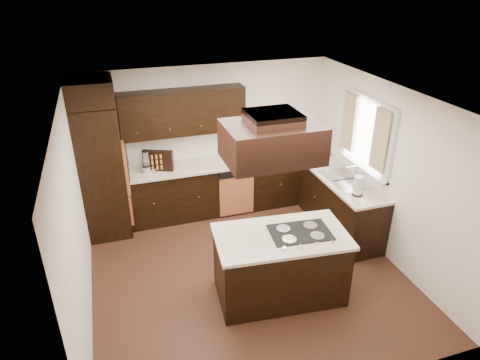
% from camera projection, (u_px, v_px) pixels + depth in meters
% --- Properties ---
extents(floor, '(4.20, 4.20, 0.02)m').
position_uv_depth(floor, '(246.00, 272.00, 6.09)').
color(floor, brown).
rests_on(floor, ground).
extents(ceiling, '(4.20, 4.20, 0.02)m').
position_uv_depth(ceiling, '(248.00, 98.00, 4.96)').
color(ceiling, white).
rests_on(ceiling, ground).
extents(wall_back, '(4.20, 0.02, 2.50)m').
position_uv_depth(wall_back, '(208.00, 138.00, 7.32)').
color(wall_back, white).
rests_on(wall_back, ground).
extents(wall_front, '(4.20, 0.02, 2.50)m').
position_uv_depth(wall_front, '(324.00, 303.00, 3.73)').
color(wall_front, white).
rests_on(wall_front, ground).
extents(wall_left, '(0.02, 4.20, 2.50)m').
position_uv_depth(wall_left, '(74.00, 220.00, 4.95)').
color(wall_left, white).
rests_on(wall_left, ground).
extents(wall_right, '(0.02, 4.20, 2.50)m').
position_uv_depth(wall_right, '(387.00, 172.00, 6.10)').
color(wall_right, white).
rests_on(wall_right, ground).
extents(oven_column, '(0.65, 0.75, 2.12)m').
position_uv_depth(oven_column, '(102.00, 171.00, 6.57)').
color(oven_column, black).
rests_on(oven_column, floor).
extents(wall_oven_face, '(0.05, 0.62, 0.78)m').
position_uv_depth(wall_oven_face, '(125.00, 165.00, 6.64)').
color(wall_oven_face, '#C06C46').
rests_on(wall_oven_face, oven_column).
extents(base_cabinets_back, '(2.93, 0.60, 0.88)m').
position_uv_depth(base_cabinets_back, '(215.00, 188.00, 7.43)').
color(base_cabinets_back, black).
rests_on(base_cabinets_back, floor).
extents(base_cabinets_right, '(0.60, 2.40, 0.88)m').
position_uv_depth(base_cabinets_right, '(331.00, 196.00, 7.14)').
color(base_cabinets_right, black).
rests_on(base_cabinets_right, floor).
extents(countertop_back, '(2.93, 0.63, 0.04)m').
position_uv_depth(countertop_back, '(215.00, 164.00, 7.21)').
color(countertop_back, beige).
rests_on(countertop_back, base_cabinets_back).
extents(countertop_right, '(0.63, 2.40, 0.04)m').
position_uv_depth(countertop_right, '(333.00, 172.00, 6.94)').
color(countertop_right, beige).
rests_on(countertop_right, base_cabinets_right).
extents(upper_cabinets, '(2.00, 0.34, 0.72)m').
position_uv_depth(upper_cabinets, '(183.00, 112.00, 6.80)').
color(upper_cabinets, black).
rests_on(upper_cabinets, wall_back).
extents(dishwasher_front, '(0.60, 0.05, 0.72)m').
position_uv_depth(dishwasher_front, '(236.00, 195.00, 7.28)').
color(dishwasher_front, '#C06C46').
rests_on(dishwasher_front, floor).
extents(window_frame, '(0.06, 1.32, 1.12)m').
position_uv_depth(window_frame, '(366.00, 134.00, 6.38)').
color(window_frame, silver).
rests_on(window_frame, wall_right).
extents(window_pane, '(0.00, 1.20, 1.00)m').
position_uv_depth(window_pane, '(368.00, 133.00, 6.39)').
color(window_pane, white).
rests_on(window_pane, wall_right).
extents(curtain_left, '(0.02, 0.34, 0.90)m').
position_uv_depth(curtain_left, '(380.00, 141.00, 5.98)').
color(curtain_left, beige).
rests_on(curtain_left, wall_right).
extents(curtain_right, '(0.02, 0.34, 0.90)m').
position_uv_depth(curtain_right, '(349.00, 122.00, 6.70)').
color(curtain_right, beige).
rests_on(curtain_right, wall_right).
extents(sink_rim, '(0.52, 0.84, 0.01)m').
position_uv_depth(sink_rim, '(345.00, 179.00, 6.63)').
color(sink_rim, silver).
rests_on(sink_rim, countertop_right).
extents(island, '(1.66, 1.01, 0.88)m').
position_uv_depth(island, '(280.00, 266.00, 5.48)').
color(island, black).
rests_on(island, floor).
extents(island_top, '(1.72, 1.08, 0.04)m').
position_uv_depth(island_top, '(281.00, 236.00, 5.27)').
color(island_top, beige).
rests_on(island_top, island).
extents(cooktop, '(0.79, 0.57, 0.01)m').
position_uv_depth(cooktop, '(300.00, 232.00, 5.31)').
color(cooktop, black).
rests_on(cooktop, island_top).
extents(range_hood, '(1.05, 0.72, 0.42)m').
position_uv_depth(range_hood, '(272.00, 142.00, 4.68)').
color(range_hood, black).
rests_on(range_hood, ceiling).
extents(hood_duct, '(0.55, 0.50, 0.13)m').
position_uv_depth(hood_duct, '(273.00, 118.00, 4.55)').
color(hood_duct, black).
rests_on(hood_duct, ceiling).
extents(blender_base, '(0.15, 0.15, 0.10)m').
position_uv_depth(blender_base, '(147.00, 169.00, 6.85)').
color(blender_base, silver).
rests_on(blender_base, countertop_back).
extents(blender_pitcher, '(0.13, 0.13, 0.26)m').
position_uv_depth(blender_pitcher, '(146.00, 159.00, 6.77)').
color(blender_pitcher, silver).
rests_on(blender_pitcher, blender_base).
extents(spice_rack, '(0.41, 0.25, 0.34)m').
position_uv_depth(spice_rack, '(161.00, 161.00, 6.87)').
color(spice_rack, black).
rests_on(spice_rack, countertop_back).
extents(mixing_bowl, '(0.30, 0.30, 0.06)m').
position_uv_depth(mixing_bowl, '(149.00, 169.00, 6.90)').
color(mixing_bowl, silver).
rests_on(mixing_bowl, countertop_back).
extents(soap_bottle, '(0.10, 0.10, 0.18)m').
position_uv_depth(soap_bottle, '(327.00, 161.00, 7.06)').
color(soap_bottle, silver).
rests_on(soap_bottle, countertop_right).
extents(paper_towel, '(0.14, 0.14, 0.29)m').
position_uv_depth(paper_towel, '(358.00, 186.00, 6.12)').
color(paper_towel, silver).
rests_on(paper_towel, countertop_right).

